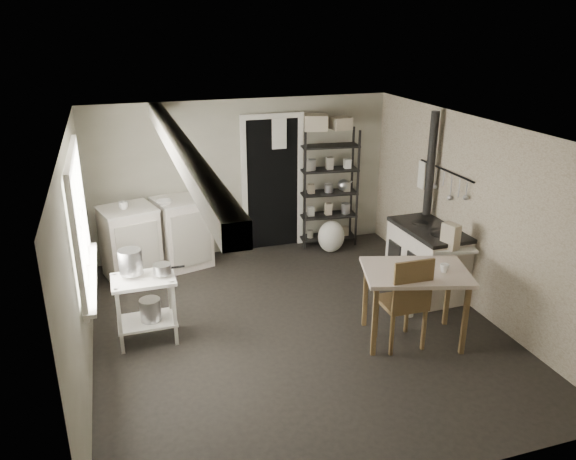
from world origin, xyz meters
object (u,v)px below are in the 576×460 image
object	(u,v)px
stockpot	(130,262)
flour_sack	(331,237)
stove	(427,259)
base_cabinets	(157,240)
prep_table	(146,308)
work_table	(413,308)
chair	(401,304)
shelf_rack	(329,186)

from	to	relation	value
stockpot	flour_sack	size ratio (longest dim) A/B	0.54
stockpot	stove	bearing A→B (deg)	1.33
base_cabinets	stockpot	bearing A→B (deg)	-118.55
prep_table	base_cabinets	bearing A→B (deg)	80.71
stove	work_table	world-z (taller)	stove
base_cabinets	flour_sack	bearing A→B (deg)	-18.11
stockpot	chair	world-z (taller)	stockpot
chair	work_table	bearing A→B (deg)	14.57
prep_table	work_table	bearing A→B (deg)	-17.16
stove	flour_sack	distance (m)	1.74
base_cabinets	shelf_rack	distance (m)	2.70
base_cabinets	shelf_rack	size ratio (longest dim) A/B	0.84
chair	prep_table	bearing A→B (deg)	161.76
shelf_rack	stove	world-z (taller)	shelf_rack
stockpot	flour_sack	world-z (taller)	stockpot
base_cabinets	chair	distance (m)	3.61
base_cabinets	stove	world-z (taller)	base_cabinets
base_cabinets	work_table	world-z (taller)	base_cabinets
base_cabinets	stove	distance (m)	3.69
flour_sack	prep_table	bearing A→B (deg)	-148.83
stockpot	stove	size ratio (longest dim) A/B	0.24
stockpot	work_table	bearing A→B (deg)	-17.79
shelf_rack	work_table	world-z (taller)	shelf_rack
shelf_rack	base_cabinets	bearing A→B (deg)	-169.06
work_table	flour_sack	xyz separation A→B (m)	(0.09, 2.61, -0.14)
shelf_rack	stove	distance (m)	2.07
base_cabinets	work_table	xyz separation A→B (m)	(2.49, -2.72, -0.08)
shelf_rack	chair	bearing A→B (deg)	-89.91
prep_table	chair	bearing A→B (deg)	-19.07
prep_table	flour_sack	xyz separation A→B (m)	(2.88, 1.74, -0.16)
prep_table	stove	bearing A→B (deg)	2.46
work_table	chair	size ratio (longest dim) A/B	1.02
prep_table	shelf_rack	xyz separation A→B (m)	(2.95, 2.07, 0.55)
prep_table	stockpot	world-z (taller)	stockpot
stockpot	shelf_rack	distance (m)	3.66
stockpot	shelf_rack	world-z (taller)	shelf_rack
shelf_rack	flour_sack	xyz separation A→B (m)	(-0.07, -0.32, -0.71)
work_table	flour_sack	bearing A→B (deg)	88.09
stove	chair	distance (m)	1.42
base_cabinets	stove	bearing A→B (deg)	-43.14
prep_table	stove	distance (m)	3.58
stockpot	base_cabinets	size ratio (longest dim) A/B	0.18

